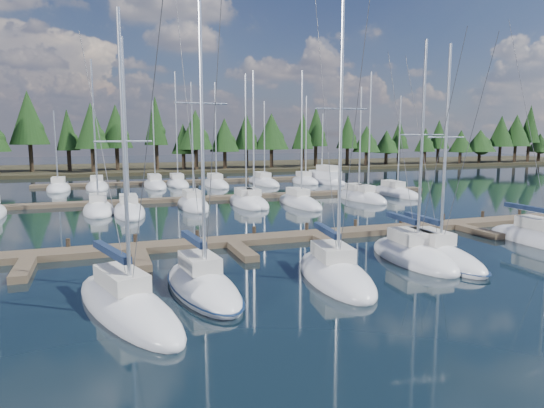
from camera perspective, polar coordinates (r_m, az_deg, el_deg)
name	(u,v)px	position (r m, az deg, el deg)	size (l,w,h in m)	color
ground	(260,212)	(45.44, -1.47, -0.97)	(260.00, 260.00, 0.00)	black
far_shore	(170,168)	(103.81, -11.87, 4.21)	(220.00, 30.00, 0.60)	#2D2819
main_dock	(316,237)	(33.82, 5.23, -3.85)	(44.00, 6.13, 0.90)	brown
back_docks	(213,188)	(64.15, -6.93, 1.85)	(50.00, 21.80, 0.40)	brown
front_sailboat_0	(126,306)	(21.17, -16.77, -11.38)	(5.23, 9.87, 12.69)	silver
front_sailboat_1	(202,286)	(22.98, -8.19, -9.47)	(3.51, 8.24, 15.58)	silver
front_sailboat_2	(335,273)	(24.84, 7.39, -8.11)	(3.84, 8.40, 15.34)	silver
front_sailboat_3	(413,255)	(29.46, 16.24, -5.81)	(3.53, 8.00, 13.12)	silver
front_sailboat_4	(435,256)	(29.72, 18.64, -5.79)	(2.98, 8.47, 12.87)	silver
front_sailboat_5	(543,240)	(36.90, 29.26, -3.69)	(2.58, 8.80, 16.00)	silver
back_sailboat_rows	(220,192)	(59.55, -6.09, 1.43)	(45.24, 33.39, 16.53)	silver
motor_yacht_right	(325,180)	(72.49, 6.28, 2.82)	(5.16, 9.43, 4.48)	silver
tree_line	(168,133)	(93.61, -12.18, 8.18)	(182.92, 12.06, 14.25)	black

